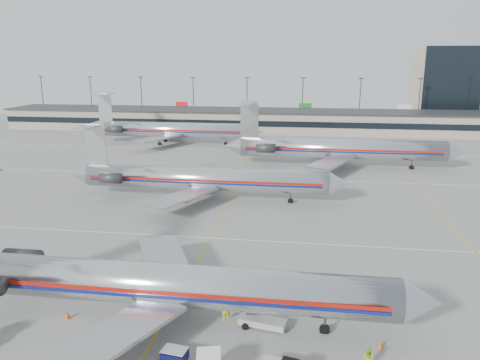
% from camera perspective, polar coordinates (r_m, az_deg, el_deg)
% --- Properties ---
extents(ground, '(260.00, 260.00, 0.00)m').
position_cam_1_polar(ground, '(47.49, -6.17, -11.43)').
color(ground, gray).
rests_on(ground, ground).
extents(apron_markings, '(160.00, 0.15, 0.02)m').
position_cam_1_polar(apron_markings, '(56.40, -3.64, -7.07)').
color(apron_markings, silver).
rests_on(apron_markings, ground).
extents(terminal, '(162.00, 17.00, 6.25)m').
position_cam_1_polar(terminal, '(140.81, 3.77, 7.26)').
color(terminal, gray).
rests_on(terminal, ground).
extents(light_mast_row, '(163.60, 0.40, 15.28)m').
position_cam_1_polar(light_mast_row, '(154.18, 4.23, 9.89)').
color(light_mast_row, '#38383D').
rests_on(light_mast_row, ground).
extents(distant_building, '(30.00, 20.00, 25.00)m').
position_cam_1_polar(distant_building, '(176.98, 25.48, 10.42)').
color(distant_building, tan).
rests_on(distant_building, ground).
extents(jet_foreground, '(43.12, 25.39, 11.29)m').
position_cam_1_polar(jet_foreground, '(39.09, -10.67, -12.23)').
color(jet_foreground, silver).
rests_on(jet_foreground, ground).
extents(jet_second_row, '(43.19, 25.43, 11.31)m').
position_cam_1_polar(jet_second_row, '(70.98, -4.99, 0.20)').
color(jet_second_row, silver).
rests_on(jet_second_row, ground).
extents(jet_third_row, '(46.78, 28.77, 12.79)m').
position_cam_1_polar(jet_third_row, '(94.27, 11.63, 3.78)').
color(jet_third_row, silver).
rests_on(jet_third_row, ground).
extents(jet_back_row, '(45.70, 28.11, 12.50)m').
position_cam_1_polar(jet_back_row, '(119.83, -8.53, 6.10)').
color(jet_back_row, silver).
rests_on(jet_back_row, ground).
extents(tug_center, '(2.54, 1.57, 1.93)m').
position_cam_1_polar(tug_center, '(35.50, -17.37, -20.15)').
color(tug_center, '#090A35').
rests_on(tug_center, ground).
extents(cart_inner, '(1.89, 1.43, 0.98)m').
position_cam_1_polar(cart_inner, '(35.39, -7.97, -20.39)').
color(cart_inner, '#090A35').
rests_on(cart_inner, ground).
extents(belt_loader, '(4.54, 2.05, 2.33)m').
position_cam_1_polar(belt_loader, '(38.77, 2.93, -16.69)').
color(belt_loader, '#9A9A9A').
rests_on(belt_loader, ground).
extents(ramp_worker_near, '(0.81, 0.64, 1.96)m').
position_cam_1_polar(ramp_worker_near, '(39.43, -1.70, -15.50)').
color(ramp_worker_near, '#BAE916').
rests_on(ramp_worker_near, ground).
extents(ramp_worker_far, '(0.96, 0.93, 1.55)m').
position_cam_1_polar(ramp_worker_far, '(35.40, 15.37, -20.30)').
color(ramp_worker_far, '#88CC13').
rests_on(ramp_worker_far, ground).
extents(cone_right, '(0.51, 0.51, 0.60)m').
position_cam_1_polar(cone_right, '(37.94, 16.72, -18.68)').
color(cone_right, '#ED4A07').
rests_on(cone_right, ground).
extents(cone_left, '(0.53, 0.53, 0.64)m').
position_cam_1_polar(cone_left, '(42.42, -20.31, -15.18)').
color(cone_left, '#ED4A07').
rests_on(cone_left, ground).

